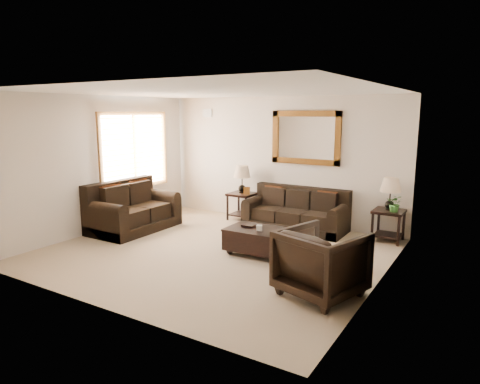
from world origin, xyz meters
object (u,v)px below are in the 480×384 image
Objects in this scene: end_table_left at (242,185)px; coffee_table at (265,239)px; end_table_right at (390,200)px; armchair at (322,259)px; loveseat at (132,212)px; sofa at (296,214)px.

coffee_table is at bearing -50.17° from end_table_left.
end_table_right reaches higher than armchair.
end_table_left is at bearing -27.29° from armchair.
loveseat reaches higher than armchair.
end_table_right is 2.95m from armchair.
end_table_left is at bearing -179.91° from end_table_right.
end_table_left reaches higher than sofa.
coffee_table is at bearing -90.32° from loveseat.
armchair is (-0.20, -2.92, -0.29)m from end_table_right.
coffee_table is at bearing -129.85° from end_table_right.
end_table_left reaches higher than armchair.
end_table_right reaches higher than loveseat.
sofa is 1.87m from end_table_right.
sofa reaches higher than coffee_table.
sofa is at bearing -58.03° from loveseat.
armchair is at bearing -60.34° from sofa.
end_table_left is (1.50, 1.88, 0.43)m from loveseat.
end_table_left is (-1.36, 0.09, 0.48)m from sofa.
sofa is at bearing -43.08° from armchair.
sofa is at bearing -3.89° from end_table_left.
coffee_table is at bearing -82.89° from sofa.
end_table_left is 3.17m from end_table_right.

